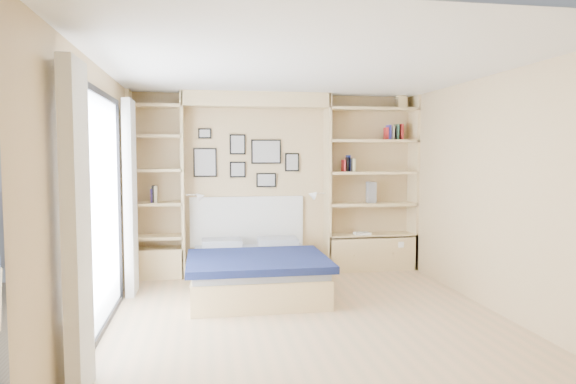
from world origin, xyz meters
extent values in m
plane|color=tan|center=(0.00, 0.00, 0.00)|extent=(4.50, 4.50, 0.00)
plane|color=tan|center=(0.00, 2.25, 1.25)|extent=(4.00, 0.00, 4.00)
plane|color=tan|center=(0.00, -2.25, 1.25)|extent=(4.00, 0.00, 4.00)
plane|color=tan|center=(-2.00, 0.00, 1.25)|extent=(0.00, 4.50, 4.50)
plane|color=tan|center=(2.00, 0.00, 1.25)|extent=(0.00, 4.50, 4.50)
plane|color=white|center=(0.00, 0.00, 2.50)|extent=(4.50, 4.50, 0.00)
cube|color=beige|center=(-1.30, 2.08, 1.25)|extent=(0.04, 0.35, 2.50)
cube|color=beige|center=(0.70, 2.08, 1.25)|extent=(0.04, 0.35, 2.50)
cube|color=beige|center=(-0.30, 2.08, 2.40)|extent=(2.00, 0.35, 0.20)
cube|color=beige|center=(1.98, 2.08, 1.25)|extent=(0.04, 0.35, 2.50)
cube|color=beige|center=(-1.98, 2.08, 1.25)|extent=(0.04, 0.35, 2.50)
cube|color=beige|center=(1.35, 2.08, 0.25)|extent=(1.30, 0.35, 0.50)
cube|color=beige|center=(-1.65, 2.08, 0.20)|extent=(0.70, 0.35, 0.40)
cube|color=black|center=(-1.97, 0.00, 2.23)|extent=(0.04, 2.08, 0.06)
cube|color=black|center=(-1.97, 0.00, 0.03)|extent=(0.04, 2.08, 0.06)
cube|color=black|center=(-1.97, -1.02, 1.10)|extent=(0.04, 0.06, 2.20)
cube|color=black|center=(-1.97, 1.02, 1.10)|extent=(0.04, 0.06, 2.20)
cube|color=silver|center=(-1.98, 0.00, 1.12)|extent=(0.01, 2.00, 2.20)
cube|color=white|center=(-1.88, -1.30, 1.15)|extent=(0.10, 0.45, 2.30)
cube|color=white|center=(-1.88, 1.30, 1.15)|extent=(0.10, 0.45, 2.30)
cube|color=beige|center=(1.35, 2.08, 0.50)|extent=(1.30, 0.35, 0.04)
cube|color=beige|center=(1.35, 2.08, 0.95)|extent=(1.30, 0.35, 0.04)
cube|color=beige|center=(1.35, 2.08, 1.40)|extent=(1.30, 0.35, 0.04)
cube|color=beige|center=(1.35, 2.08, 1.85)|extent=(1.30, 0.35, 0.04)
cube|color=beige|center=(1.35, 2.08, 2.30)|extent=(1.30, 0.35, 0.04)
cube|color=beige|center=(-1.65, 2.08, 0.55)|extent=(0.70, 0.35, 0.04)
cube|color=beige|center=(-1.65, 2.08, 1.00)|extent=(0.70, 0.35, 0.04)
cube|color=beige|center=(-1.65, 2.08, 1.45)|extent=(0.70, 0.35, 0.04)
cube|color=beige|center=(-1.65, 2.08, 1.90)|extent=(0.70, 0.35, 0.04)
cube|color=beige|center=(-1.65, 2.08, 2.30)|extent=(0.70, 0.35, 0.04)
cube|color=beige|center=(-0.42, 1.14, 0.16)|extent=(1.49, 1.87, 0.33)
cube|color=#9EA2AC|center=(-0.42, 1.14, 0.38)|extent=(1.45, 1.83, 0.10)
cube|color=#111940|center=(-0.42, 0.82, 0.45)|extent=(1.59, 1.31, 0.08)
cube|color=#9EA2AC|center=(-0.80, 1.77, 0.49)|extent=(0.51, 0.37, 0.12)
cube|color=#9EA2AC|center=(-0.05, 1.77, 0.49)|extent=(0.51, 0.37, 0.12)
cube|color=white|center=(-0.42, 2.22, 0.72)|extent=(1.59, 0.04, 0.70)
cube|color=black|center=(-1.00, 2.23, 1.55)|extent=(0.32, 0.02, 0.40)
cube|color=gray|center=(-1.00, 2.21, 1.55)|extent=(0.28, 0.01, 0.36)
cube|color=black|center=(-0.55, 2.23, 1.80)|extent=(0.22, 0.02, 0.28)
cube|color=gray|center=(-0.55, 2.21, 1.80)|extent=(0.18, 0.01, 0.24)
cube|color=black|center=(-0.55, 2.23, 1.45)|extent=(0.22, 0.02, 0.22)
cube|color=gray|center=(-0.55, 2.21, 1.45)|extent=(0.18, 0.01, 0.18)
cube|color=black|center=(-0.15, 2.23, 1.70)|extent=(0.42, 0.02, 0.34)
cube|color=gray|center=(-0.15, 2.21, 1.70)|extent=(0.38, 0.01, 0.30)
cube|color=black|center=(-0.15, 2.23, 1.30)|extent=(0.28, 0.02, 0.20)
cube|color=gray|center=(-0.15, 2.21, 1.30)|extent=(0.24, 0.01, 0.16)
cube|color=black|center=(0.22, 2.23, 1.55)|extent=(0.20, 0.02, 0.26)
cube|color=gray|center=(0.22, 2.21, 1.55)|extent=(0.16, 0.01, 0.22)
cube|color=black|center=(-1.00, 2.23, 1.95)|extent=(0.18, 0.02, 0.14)
cube|color=gray|center=(-1.00, 2.21, 1.95)|extent=(0.14, 0.01, 0.10)
cylinder|color=silver|center=(-1.16, 2.00, 1.12)|extent=(0.20, 0.02, 0.02)
cone|color=white|center=(-1.06, 2.00, 1.10)|extent=(0.13, 0.12, 0.15)
cylinder|color=silver|center=(0.56, 2.00, 1.12)|extent=(0.20, 0.02, 0.02)
cone|color=white|center=(0.46, 2.00, 1.10)|extent=(0.13, 0.12, 0.15)
cube|color=#A72128|center=(0.93, 2.07, 1.50)|extent=(0.02, 0.15, 0.17)
cube|color=navy|center=(1.00, 2.07, 1.54)|extent=(0.03, 0.15, 0.23)
cube|color=black|center=(0.99, 2.07, 1.52)|extent=(0.03, 0.15, 0.20)
cube|color=beige|center=(1.07, 2.07, 1.51)|extent=(0.04, 0.15, 0.18)
cube|color=#A51E1E|center=(1.56, 2.07, 1.96)|extent=(0.02, 0.15, 0.17)
cube|color=navy|center=(1.59, 2.07, 1.97)|extent=(0.03, 0.15, 0.21)
cube|color=black|center=(1.67, 2.07, 1.96)|extent=(0.03, 0.15, 0.19)
cube|color=#BFB28C|center=(1.66, 2.07, 1.97)|extent=(0.04, 0.15, 0.19)
cube|color=#26593F|center=(1.71, 2.07, 1.98)|extent=(0.03, 0.15, 0.22)
cube|color=#A51E1E|center=(1.77, 2.07, 1.98)|extent=(0.03, 0.15, 0.22)
cube|color=navy|center=(-1.71, 2.07, 1.11)|extent=(0.02, 0.15, 0.18)
cube|color=black|center=(-1.69, 2.07, 1.13)|extent=(0.03, 0.15, 0.23)
cube|color=#BFB28C|center=(-1.66, 2.07, 1.13)|extent=(0.03, 0.15, 0.22)
cube|color=beige|center=(1.78, 2.07, 2.40)|extent=(0.13, 0.13, 0.15)
cone|color=beige|center=(1.78, 2.07, 2.51)|extent=(0.20, 0.20, 0.08)
cube|color=slate|center=(1.34, 2.07, 1.12)|extent=(0.12, 0.12, 0.30)
cube|color=white|center=(1.20, 2.02, 0.54)|extent=(0.22, 0.16, 0.03)
cylinder|color=tan|center=(-2.94, 0.17, 0.27)|extent=(0.10, 0.30, 0.59)
camera|label=1|loc=(-1.02, -4.96, 1.66)|focal=32.00mm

